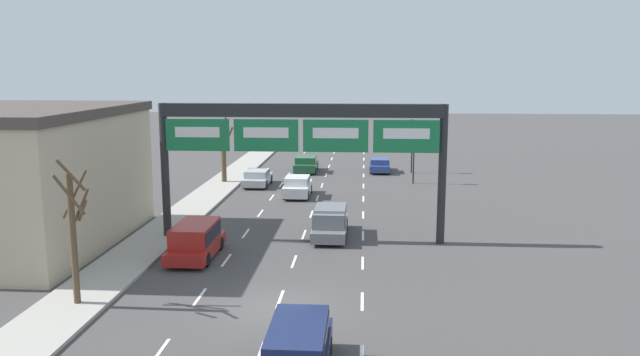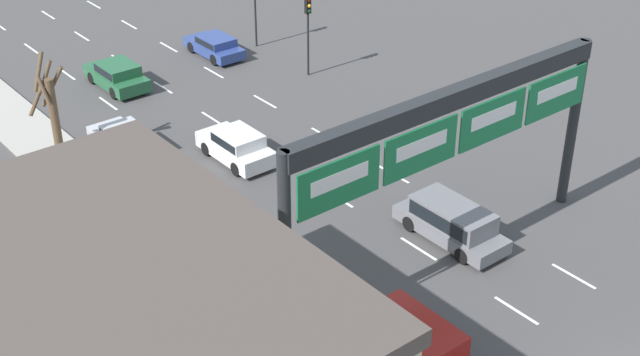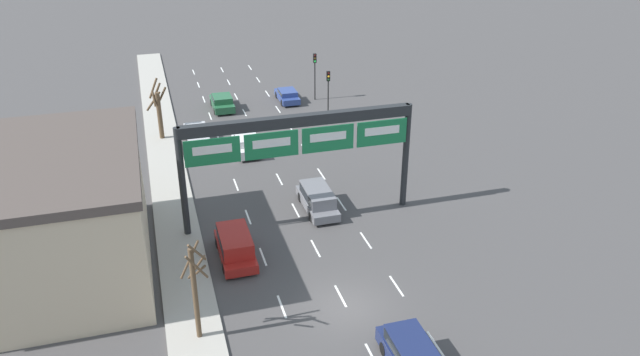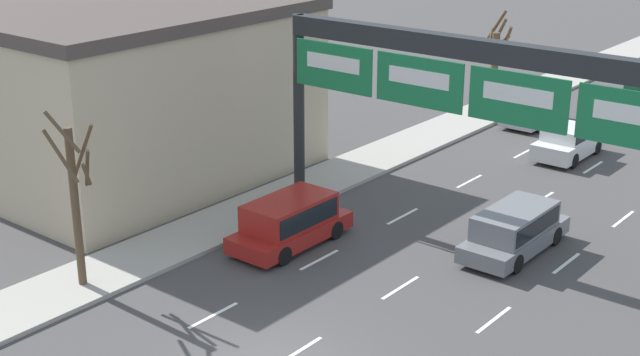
# 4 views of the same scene
# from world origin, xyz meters

# --- Properties ---
(sidewalk_left) EXTENTS (2.80, 110.00, 0.15)m
(sidewalk_left) POSITION_xyz_m (-8.00, 0.00, 0.07)
(sidewalk_left) COLOR #A8A399
(sidewalk_left) RESTS_ON ground_plane
(lane_dashes) EXTENTS (6.72, 67.00, 0.01)m
(lane_dashes) POSITION_xyz_m (-0.00, 13.50, 0.01)
(lane_dashes) COLOR white
(lane_dashes) RESTS_ON ground_plane
(sign_gantry) EXTENTS (15.23, 0.70, 7.37)m
(sign_gantry) POSITION_xyz_m (0.00, 9.75, 5.96)
(sign_gantry) COLOR #232628
(sign_gantry) RESTS_ON ground_plane
(building_near) EXTENTS (13.93, 13.53, 7.24)m
(building_near) POSITION_xyz_m (-16.63, 7.98, 3.63)
(building_near) COLOR #C6B293
(building_near) RESTS_ON ground_plane
(car_silver) EXTENTS (1.89, 4.31, 1.28)m
(car_silver) POSITION_xyz_m (-5.11, 25.52, 0.69)
(car_silver) COLOR #B7B7BC
(car_silver) RESTS_ON ground_plane
(suv_red) EXTENTS (1.98, 4.69, 1.73)m
(suv_red) POSITION_xyz_m (-4.88, 6.32, 0.96)
(suv_red) COLOR maroon
(suv_red) RESTS_ON ground_plane
(car_white) EXTENTS (1.86, 4.17, 1.50)m
(car_white) POSITION_xyz_m (-1.49, 21.55, 0.79)
(car_white) COLOR silver
(car_white) RESTS_ON ground_plane
(suv_grey) EXTENTS (1.88, 4.88, 1.59)m
(suv_grey) POSITION_xyz_m (1.48, 10.70, 0.89)
(suv_grey) COLOR slate
(suv_grey) RESTS_ON ground_plane
(tree_bare_closest) EXTENTS (1.92, 1.53, 5.20)m
(tree_bare_closest) POSITION_xyz_m (-8.02, 26.55, 2.70)
(tree_bare_closest) COLOR brown
(tree_bare_closest) RESTS_ON sidewalk_left
(tree_bare_second) EXTENTS (1.32, 1.41, 5.76)m
(tree_bare_second) POSITION_xyz_m (-7.75, -0.28, 3.13)
(tree_bare_second) COLOR brown
(tree_bare_second) RESTS_ON sidewalk_left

